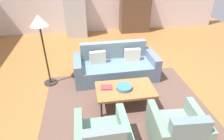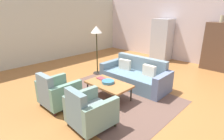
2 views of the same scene
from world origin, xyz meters
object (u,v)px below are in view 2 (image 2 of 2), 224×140
object	(u,v)px
floor_lamp	(96,34)
armchair_right	(88,112)
book_stack	(101,78)
fruit_bowl	(108,82)
armchair_left	(57,93)
vase_tall	(222,19)
refrigerator	(162,40)
couch	(136,76)
cabinet	(221,47)
coffee_table	(109,85)

from	to	relation	value
floor_lamp	armchair_right	bearing A→B (deg)	-44.88
book_stack	fruit_bowl	bearing A→B (deg)	-13.39
armchair_left	vase_tall	distance (m)	6.25
refrigerator	floor_lamp	bearing A→B (deg)	-101.23
couch	vase_tall	xyz separation A→B (m)	(1.26, 3.40, 1.64)
armchair_right	book_stack	size ratio (longest dim) A/B	3.59
armchair_right	armchair_left	bearing A→B (deg)	-176.12
fruit_bowl	cabinet	size ratio (longest dim) A/B	0.18
armchair_right	fruit_bowl	distance (m)	1.33
coffee_table	cabinet	xyz separation A→B (m)	(1.41, 4.59, 0.51)
couch	armchair_left	xyz separation A→B (m)	(-0.60, -2.35, 0.06)
coffee_table	cabinet	distance (m)	4.83
armchair_left	couch	bearing A→B (deg)	75.32
vase_tall	coffee_table	bearing A→B (deg)	-105.34
couch	armchair_left	world-z (taller)	armchair_left
floor_lamp	book_stack	bearing A→B (deg)	-37.95
book_stack	refrigerator	distance (m)	4.48
book_stack	floor_lamp	size ratio (longest dim) A/B	0.14
fruit_bowl	refrigerator	xyz separation A→B (m)	(-0.98, 4.49, 0.46)
book_stack	cabinet	world-z (taller)	cabinet
vase_tall	armchair_right	bearing A→B (deg)	-96.58
cabinet	refrigerator	bearing A→B (deg)	-177.51
couch	refrigerator	size ratio (longest dim) A/B	1.15
coffee_table	armchair_left	bearing A→B (deg)	-117.20
fruit_bowl	vase_tall	size ratio (longest dim) A/B	1.31
vase_tall	refrigerator	world-z (taller)	vase_tall
couch	vase_tall	distance (m)	3.98
armchair_left	floor_lamp	world-z (taller)	floor_lamp
book_stack	vase_tall	size ratio (longest dim) A/B	0.99
armchair_right	fruit_bowl	size ratio (longest dim) A/B	2.70
couch	refrigerator	xyz separation A→B (m)	(-1.00, 3.30, 0.64)
refrigerator	armchair_left	bearing A→B (deg)	-85.95
coffee_table	fruit_bowl	xyz separation A→B (m)	(-0.02, 0.00, 0.07)
armchair_left	floor_lamp	distance (m)	2.73
cabinet	floor_lamp	xyz separation A→B (m)	(-3.08, -3.50, 0.54)
coffee_table	fruit_bowl	world-z (taller)	fruit_bowl
book_stack	armchair_left	bearing A→B (deg)	-99.99
vase_tall	armchair_left	bearing A→B (deg)	-107.89
fruit_bowl	floor_lamp	xyz separation A→B (m)	(-1.65, 1.09, 0.98)
fruit_bowl	refrigerator	world-z (taller)	refrigerator
floor_lamp	refrigerator	bearing A→B (deg)	78.77
vase_tall	cabinet	bearing A→B (deg)	1.81
armchair_left	coffee_table	bearing A→B (deg)	62.37
couch	cabinet	bearing A→B (deg)	-113.70
armchair_right	floor_lamp	xyz separation A→B (m)	(-2.27, 2.26, 1.10)
couch	coffee_table	size ratio (longest dim) A/B	1.77
cabinet	refrigerator	world-z (taller)	refrigerator
fruit_bowl	book_stack	size ratio (longest dim) A/B	1.33
book_stack	floor_lamp	bearing A→B (deg)	142.05
couch	floor_lamp	distance (m)	2.04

